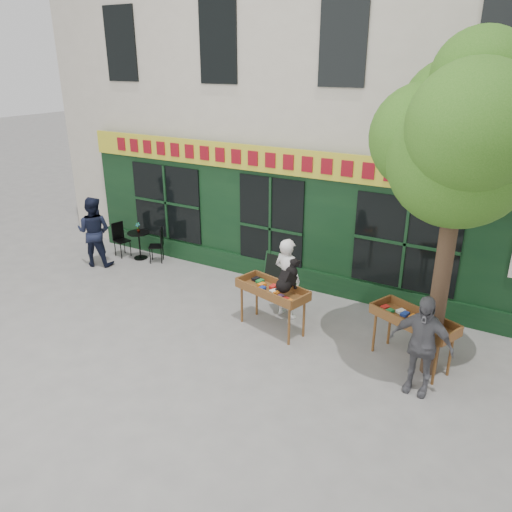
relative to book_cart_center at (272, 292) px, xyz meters
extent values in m
plane|color=slate|center=(-1.20, -0.21, -0.82)|extent=(80.00, 80.00, 0.00)
cube|color=beige|center=(-1.20, 5.79, 4.18)|extent=(14.00, 7.00, 10.00)
cube|color=black|center=(-1.20, 2.21, 0.78)|extent=(11.00, 0.16, 3.20)
cube|color=gold|center=(-1.20, 2.09, 2.18)|extent=(11.00, 0.06, 0.60)
cube|color=maroon|center=(-1.20, 2.05, 2.18)|extent=(9.60, 0.03, 0.34)
cube|color=black|center=(-1.20, 2.11, -0.57)|extent=(11.00, 0.10, 0.50)
cube|color=black|center=(-1.20, 2.11, 0.53)|extent=(1.70, 0.05, 2.50)
cube|color=black|center=(-4.40, 2.11, 0.73)|extent=(2.20, 0.05, 2.00)
cube|color=black|center=(2.00, 2.11, 0.73)|extent=(2.20, 0.05, 2.00)
cylinder|color=#382619|center=(3.10, 0.09, 0.98)|extent=(0.28, 0.28, 3.60)
sphere|color=#2A5E15|center=(3.10, 0.09, 2.98)|extent=(2.20, 2.20, 2.20)
sphere|color=#2A5E15|center=(2.50, 0.29, 3.18)|extent=(1.70, 1.70, 1.70)
sphere|color=#2A5E15|center=(3.30, -0.51, 3.48)|extent=(1.80, 1.80, 1.80)
sphere|color=#2A5E15|center=(2.80, 0.69, 3.58)|extent=(1.60, 1.60, 1.60)
sphere|color=#2A5E15|center=(3.20, 0.19, 4.08)|extent=(1.40, 1.40, 1.40)
cylinder|color=brown|center=(-0.68, -0.05, -0.42)|extent=(0.05, 0.05, 0.80)
cylinder|color=brown|center=(0.58, -0.37, -0.42)|extent=(0.05, 0.05, 0.80)
cylinder|color=brown|center=(-0.58, 0.37, -0.42)|extent=(0.05, 0.05, 0.80)
cylinder|color=brown|center=(0.68, 0.05, -0.42)|extent=(0.05, 0.05, 0.80)
cube|color=brown|center=(0.00, 0.00, 0.00)|extent=(1.60, 0.93, 0.05)
cube|color=brown|center=(-0.07, -0.28, 0.08)|extent=(1.46, 0.41, 0.18)
cube|color=brown|center=(0.07, 0.28, 0.08)|extent=(1.46, 0.41, 0.18)
cube|color=brown|center=(0.00, 0.00, 0.06)|extent=(1.36, 0.71, 0.06)
imported|color=white|center=(0.00, 0.65, 0.05)|extent=(0.72, 0.56, 1.75)
cylinder|color=brown|center=(2.05, 0.23, -0.42)|extent=(0.05, 0.05, 0.80)
cylinder|color=brown|center=(3.25, -0.27, -0.42)|extent=(0.05, 0.05, 0.80)
cylinder|color=brown|center=(2.22, 0.63, -0.42)|extent=(0.05, 0.05, 0.80)
cylinder|color=brown|center=(3.42, 0.13, -0.42)|extent=(0.05, 0.05, 0.80)
cube|color=brown|center=(2.73, 0.18, 0.00)|extent=(1.61, 1.11, 0.05)
cube|color=brown|center=(2.62, -0.09, 0.08)|extent=(1.40, 0.61, 0.18)
cube|color=brown|center=(2.85, 0.45, 0.08)|extent=(1.40, 0.61, 0.18)
cube|color=brown|center=(2.73, 0.18, 0.06)|extent=(1.35, 0.87, 0.06)
imported|color=#545459|center=(3.03, -0.57, 0.05)|extent=(1.04, 0.47, 1.74)
cylinder|color=black|center=(-4.99, 1.56, -0.80)|extent=(0.36, 0.36, 0.03)
cylinder|color=black|center=(-4.99, 1.56, -0.44)|extent=(0.04, 0.04, 0.72)
cylinder|color=black|center=(-4.99, 1.56, -0.07)|extent=(0.60, 0.60, 0.03)
cube|color=black|center=(-5.54, 1.46, -0.37)|extent=(0.43, 0.43, 0.03)
cube|color=black|center=(-5.70, 1.50, -0.12)|extent=(0.11, 0.36, 0.50)
cylinder|color=black|center=(-5.43, 1.28, -0.60)|extent=(0.02, 0.02, 0.44)
cylinder|color=black|center=(-5.36, 1.57, -0.60)|extent=(0.02, 0.02, 0.44)
cylinder|color=black|center=(-5.72, 1.35, -0.60)|extent=(0.02, 0.02, 0.44)
cylinder|color=black|center=(-5.65, 1.64, -0.60)|extent=(0.02, 0.02, 0.44)
cube|color=black|center=(-4.44, 1.61, -0.37)|extent=(0.50, 0.50, 0.03)
cube|color=black|center=(-4.29, 1.70, -0.12)|extent=(0.22, 0.32, 0.50)
cylinder|color=black|center=(-4.64, 1.66, -0.60)|extent=(0.02, 0.02, 0.44)
cylinder|color=black|center=(-4.49, 1.40, -0.60)|extent=(0.02, 0.02, 0.44)
cylinder|color=black|center=(-4.39, 1.82, -0.60)|extent=(0.02, 0.02, 0.44)
cylinder|color=black|center=(-4.23, 1.56, -0.60)|extent=(0.02, 0.02, 0.44)
imported|color=gray|center=(-4.99, 1.56, 0.08)|extent=(0.15, 0.10, 0.27)
imported|color=black|center=(-5.69, 0.66, 0.11)|extent=(1.10, 0.99, 1.86)
cube|color=black|center=(-1.03, 1.99, -0.42)|extent=(0.58, 0.24, 0.79)
cube|color=black|center=(-1.03, 1.97, -0.42)|extent=(0.47, 0.21, 0.65)
camera|label=1|loc=(4.24, -7.88, 4.31)|focal=35.00mm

